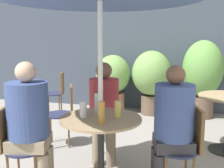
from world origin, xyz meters
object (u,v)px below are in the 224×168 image
object	(u,v)px
cafe_table_near	(101,138)
beer_glass_3	(102,113)
bistro_chair_1	(105,117)
bistro_chair_3	(58,90)
seated_person_2	(30,118)
beer_glass_1	(98,103)
seated_person_0	(172,120)
potted_plant_0	(113,79)
seated_person_1	(104,104)
beer_glass_0	(118,109)
bistro_chair_2	(16,141)
beer_glass_2	(83,109)
bistro_chair_4	(65,109)
potted_plant_2	(202,73)
bistro_chair_0	(187,142)
potted_plant_1	(152,76)

from	to	relation	value
cafe_table_near	beer_glass_3	bearing A→B (deg)	-69.82
bistro_chair_1	bistro_chair_3	xyz separation A→B (m)	(-1.39, 1.51, 0.00)
seated_person_2	beer_glass_1	world-z (taller)	seated_person_2
beer_glass_3	seated_person_0	bearing A→B (deg)	28.43
potted_plant_0	bistro_chair_1	bearing A→B (deg)	-77.98
cafe_table_near	seated_person_2	distance (m)	0.68
seated_person_1	beer_glass_0	distance (m)	0.65
bistro_chair_2	beer_glass_1	world-z (taller)	beer_glass_1
bistro_chair_3	beer_glass_1	world-z (taller)	beer_glass_1
seated_person_1	potted_plant_0	size ratio (longest dim) A/B	1.03
bistro_chair_3	beer_glass_2	xyz separation A→B (m)	(1.42, -2.30, 0.31)
bistro_chair_4	seated_person_2	world-z (taller)	seated_person_2
beer_glass_1	beer_glass_2	xyz separation A→B (m)	(-0.09, -0.17, -0.02)
seated_person_0	beer_glass_3	xyz separation A→B (m)	(-0.58, -0.31, 0.11)
potted_plant_2	seated_person_2	bearing A→B (deg)	-118.99
bistro_chair_4	beer_glass_2	world-z (taller)	beer_glass_2
bistro_chair_0	potted_plant_2	size ratio (longest dim) A/B	0.58
seated_person_0	potted_plant_1	xyz separation A→B (m)	(-0.50, 2.72, 0.03)
bistro_chair_4	seated_person_0	distance (m)	1.71
seated_person_2	beer_glass_0	bearing A→B (deg)	-87.33
bistro_chair_4	seated_person_2	xyz separation A→B (m)	(0.20, -1.16, 0.22)
seated_person_2	beer_glass_1	bearing A→B (deg)	-75.64
bistro_chair_0	beer_glass_0	size ratio (longest dim) A/B	5.69
cafe_table_near	bistro_chair_4	world-z (taller)	bistro_chair_4
beer_glass_0	beer_glass_1	world-z (taller)	beer_glass_1
bistro_chair_1	potted_plant_1	distance (m)	2.15
cafe_table_near	potted_plant_0	bearing A→B (deg)	102.62
beer_glass_0	potted_plant_0	world-z (taller)	potted_plant_0
beer_glass_0	beer_glass_3	distance (m)	0.25
seated_person_0	beer_glass_0	world-z (taller)	seated_person_0
potted_plant_2	bistro_chair_4	bearing A→B (deg)	-134.74
bistro_chair_4	beer_glass_3	xyz separation A→B (m)	(0.89, -1.16, 0.33)
bistro_chair_2	potted_plant_0	bearing A→B (deg)	-16.73
bistro_chair_1	beer_glass_0	distance (m)	0.83
beer_glass_0	beer_glass_3	size ratio (longest dim) A/B	0.79
bistro_chair_0	seated_person_2	bearing A→B (deg)	-90.00
bistro_chair_1	beer_glass_3	size ratio (longest dim) A/B	4.49
bistro_chair_0	beer_glass_3	size ratio (longest dim) A/B	4.49
bistro_chair_4	potted_plant_1	size ratio (longest dim) A/B	0.67
seated_person_2	bistro_chair_1	bearing A→B (deg)	-39.46
seated_person_1	potted_plant_2	size ratio (longest dim) A/B	0.82
bistro_chair_0	bistro_chair_2	distance (m)	1.59
bistro_chair_2	seated_person_2	size ratio (longest dim) A/B	0.67
seated_person_0	beer_glass_0	bearing A→B (deg)	-94.36
cafe_table_near	potted_plant_1	distance (m)	2.89
seated_person_2	potted_plant_0	xyz separation A→B (m)	(-0.00, 3.01, -0.07)
beer_glass_3	seated_person_2	bearing A→B (deg)	-179.31
seated_person_0	beer_glass_1	world-z (taller)	seated_person_0
cafe_table_near	beer_glass_2	size ratio (longest dim) A/B	5.02
bistro_chair_2	beer_glass_0	size ratio (longest dim) A/B	5.69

